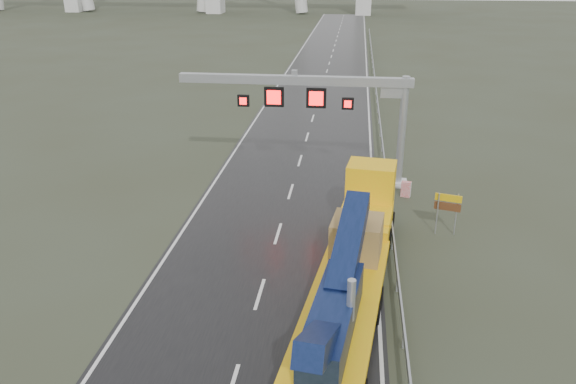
# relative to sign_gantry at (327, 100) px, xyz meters

# --- Properties ---
(ground) EXTENTS (400.00, 400.00, 0.00)m
(ground) POSITION_rel_sign_gantry_xyz_m (-2.10, -17.99, -5.61)
(ground) COLOR #323525
(ground) RESTS_ON ground
(road) EXTENTS (11.00, 200.00, 0.02)m
(road) POSITION_rel_sign_gantry_xyz_m (-2.10, 22.01, -5.60)
(road) COLOR black
(road) RESTS_ON ground
(guardrail) EXTENTS (0.20, 140.00, 1.40)m
(guardrail) POSITION_rel_sign_gantry_xyz_m (4.00, 12.01, -4.91)
(guardrail) COLOR #919599
(guardrail) RESTS_ON ground
(sign_gantry) EXTENTS (14.90, 1.20, 7.42)m
(sign_gantry) POSITION_rel_sign_gantry_xyz_m (0.00, 0.00, 0.00)
(sign_gantry) COLOR silver
(sign_gantry) RESTS_ON ground
(heavy_haul_truck) EXTENTS (5.14, 19.45, 4.53)m
(heavy_haul_truck) POSITION_rel_sign_gantry_xyz_m (1.93, -13.34, -3.86)
(heavy_haul_truck) COLOR #F0A80D
(heavy_haul_truck) RESTS_ON ground
(exit_sign_pair) EXTENTS (1.36, 0.41, 2.39)m
(exit_sign_pair) POSITION_rel_sign_gantry_xyz_m (6.90, -6.93, -3.94)
(exit_sign_pair) COLOR #A1A4A9
(exit_sign_pair) RESTS_ON ground
(striped_barrier) EXTENTS (0.65, 0.45, 1.00)m
(striped_barrier) POSITION_rel_sign_gantry_xyz_m (5.17, -1.88, -5.11)
(striped_barrier) COLOR red
(striped_barrier) RESTS_ON ground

